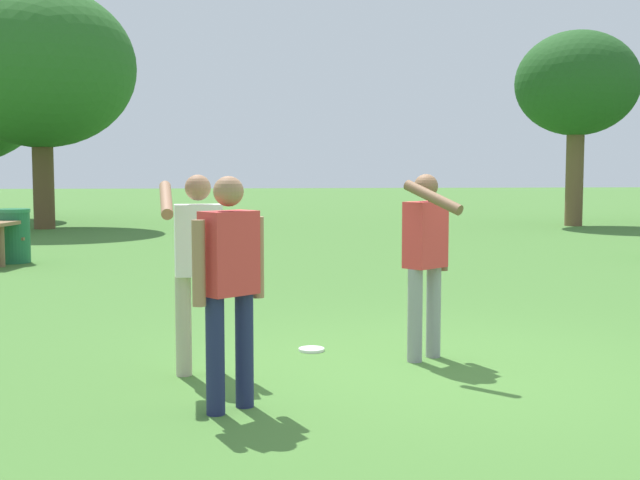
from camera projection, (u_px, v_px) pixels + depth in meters
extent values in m
plane|color=#447530|center=(420.00, 367.00, 7.08)|extent=(120.00, 120.00, 0.00)
cylinder|color=gray|center=(434.00, 312.00, 7.44)|extent=(0.13, 0.13, 0.82)
cylinder|color=gray|center=(415.00, 315.00, 7.26)|extent=(0.13, 0.13, 0.82)
cube|color=#D83838|center=(425.00, 235.00, 7.29)|extent=(0.43, 0.41, 0.58)
sphere|color=brown|center=(426.00, 186.00, 7.25)|extent=(0.21, 0.21, 0.21)
cylinder|color=brown|center=(443.00, 239.00, 7.47)|extent=(0.09, 0.09, 0.58)
cylinder|color=brown|center=(433.00, 197.00, 6.88)|extent=(0.44, 0.50, 0.28)
cylinder|color=#1E234C|center=(215.00, 356.00, 5.70)|extent=(0.13, 0.13, 0.82)
cylinder|color=#1E234C|center=(244.00, 350.00, 5.89)|extent=(0.13, 0.13, 0.82)
cube|color=#D83838|center=(229.00, 253.00, 5.73)|extent=(0.43, 0.41, 0.58)
sphere|color=#9E7051|center=(228.00, 191.00, 5.70)|extent=(0.21, 0.21, 0.21)
cylinder|color=#9E7051|center=(199.00, 263.00, 5.55)|extent=(0.09, 0.09, 0.58)
cylinder|color=#9E7051|center=(258.00, 257.00, 5.92)|extent=(0.09, 0.09, 0.58)
cylinder|color=#B7AD93|center=(216.00, 325.00, 6.83)|extent=(0.13, 0.13, 0.82)
cylinder|color=#B7AD93|center=(184.00, 326.00, 6.78)|extent=(0.13, 0.13, 0.82)
cube|color=white|center=(198.00, 240.00, 6.74)|extent=(0.40, 0.26, 0.58)
sphere|color=#9E7051|center=(198.00, 188.00, 6.71)|extent=(0.21, 0.21, 0.21)
cylinder|color=#9E7051|center=(231.00, 246.00, 6.80)|extent=(0.09, 0.09, 0.58)
cylinder|color=#9E7051|center=(166.00, 200.00, 6.40)|extent=(0.15, 0.58, 0.28)
cylinder|color=white|center=(311.00, 349.00, 7.72)|extent=(0.24, 0.24, 0.03)
cylinder|color=olive|center=(1.00, 246.00, 14.16)|extent=(0.11, 0.11, 0.71)
cylinder|color=olive|center=(17.00, 251.00, 14.75)|extent=(0.09, 0.09, 0.41)
cylinder|color=#1E663D|center=(14.00, 238.00, 14.78)|extent=(0.56, 0.56, 0.90)
cylinder|color=#287A4B|center=(13.00, 211.00, 14.74)|extent=(0.59, 0.59, 0.06)
cylinder|color=brown|center=(43.00, 174.00, 22.84)|extent=(0.57, 0.57, 3.00)
ellipsoid|color=#286023|center=(40.00, 67.00, 22.58)|extent=(5.15, 5.15, 4.37)
cylinder|color=brown|center=(575.00, 172.00, 23.99)|extent=(0.50, 0.50, 3.12)
ellipsoid|color=#21511E|center=(577.00, 83.00, 23.77)|extent=(3.50, 3.50, 2.98)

